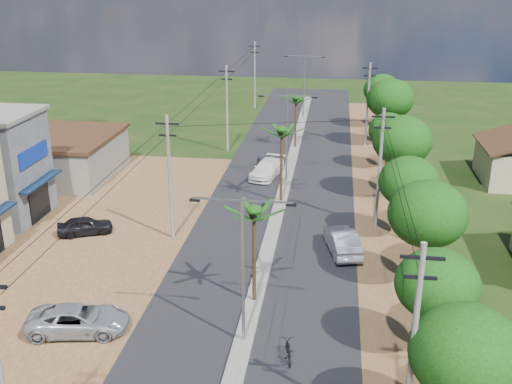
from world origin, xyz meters
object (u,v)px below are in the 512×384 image
Objects in this scene: moto_rider_east at (288,352)px; car_parked_silver at (78,320)px; car_white_far at (267,169)px; car_silver_mid at (342,241)px; car_parked_dark at (85,226)px.

car_parked_silver is at bearing -15.15° from moto_rider_east.
car_parked_silver is (-6.93, -26.44, -0.03)m from car_white_far.
car_silver_mid is at bearing -59.99° from car_parked_silver.
moto_rider_east is (11.20, -0.92, -0.25)m from car_parked_silver.
moto_rider_east is (-2.59, -12.43, -0.34)m from car_silver_mid.
car_white_far reaches higher than moto_rider_east.
moto_rider_east is (15.85, -12.88, -0.18)m from car_parked_dark.
car_parked_silver is at bearing 26.71° from car_silver_mid.
car_parked_dark is at bearing -14.54° from car_silver_mid.
car_silver_mid is 0.94× the size of car_parked_silver.
car_silver_mid reaches higher than car_parked_dark.
car_parked_silver is at bearing 177.01° from car_parked_dark.
car_parked_silver reaches higher than moto_rider_east.
moto_rider_east is at bearing -153.35° from car_parked_dark.
car_white_far is 18.55m from car_parked_dark.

